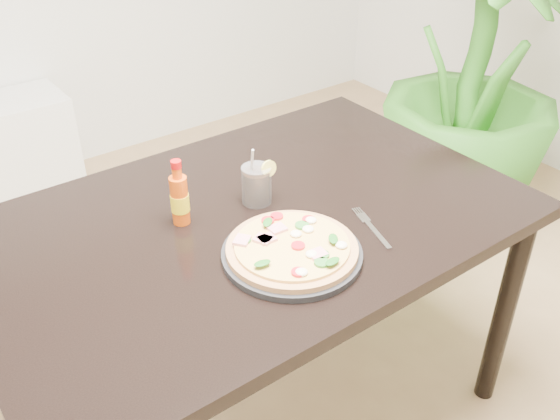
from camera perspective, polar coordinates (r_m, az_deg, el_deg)
dining_table at (r=1.65m, az=-2.49°, el=-2.92°), size 1.40×0.90×0.75m
plate at (r=1.45m, az=1.10°, el=-4.04°), size 0.33×0.33×0.02m
pizza at (r=1.44m, az=1.12°, el=-3.42°), size 0.31×0.31×0.03m
hot_sauce_bottle at (r=1.56m, az=-9.17°, el=1.03°), size 0.06×0.06×0.18m
cola_cup at (r=1.63m, az=-2.15°, el=2.27°), size 0.09×0.08×0.17m
fork at (r=1.57m, az=8.28°, el=-1.49°), size 0.07×0.18×0.00m
houseplant at (r=2.82m, az=17.45°, el=11.90°), size 0.98×0.98×1.37m
plant_pot at (r=3.06m, az=15.69°, el=1.86°), size 0.28×0.28×0.22m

